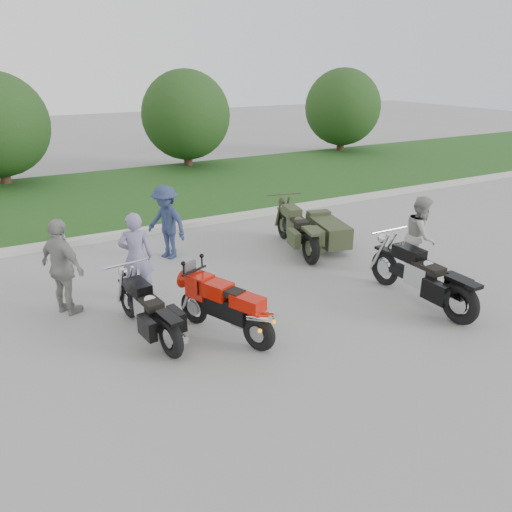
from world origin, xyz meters
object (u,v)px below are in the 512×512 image
cruiser_left (150,313)px  person_grey (421,236)px  cruiser_right (425,279)px  person_back (63,267)px  sportbike_red (226,306)px  person_stripe (136,257)px  person_denim (166,222)px  cruiser_sidecar (316,232)px

cruiser_left → person_grey: size_ratio=1.33×
cruiser_left → cruiser_right: 4.95m
person_grey → person_back: (-6.85, 1.67, 0.04)m
sportbike_red → person_stripe: (-0.85, 2.09, 0.29)m
cruiser_left → person_stripe: size_ratio=1.31×
person_denim → cruiser_sidecar: bearing=43.7°
sportbike_red → cruiser_sidecar: (3.61, 2.66, -0.10)m
cruiser_left → cruiser_sidecar: 5.16m
cruiser_left → person_denim: person_denim is taller
cruiser_right → cruiser_sidecar: cruiser_right is taller
cruiser_right → person_stripe: person_stripe is taller
cruiser_sidecar → person_stripe: size_ratio=1.49×
cruiser_right → person_stripe: 5.34m
person_stripe → person_grey: 5.79m
cruiser_left → person_back: bearing=116.0°
sportbike_red → person_grey: person_grey is taller
cruiser_sidecar → person_stripe: (-4.47, -0.57, 0.39)m
cruiser_right → person_grey: person_grey is taller
cruiser_sidecar → person_denim: person_denim is taller
person_back → person_denim: bearing=-84.0°
sportbike_red → cruiser_sidecar: cruiser_sidecar is taller
sportbike_red → cruiser_left: sportbike_red is taller
person_stripe → person_denim: bearing=-106.6°
sportbike_red → person_back: (-2.14, 2.13, 0.32)m
cruiser_sidecar → person_stripe: bearing=-160.5°
cruiser_right → person_stripe: bearing=148.0°
person_back → cruiser_left: bearing=-175.4°
cruiser_left → person_grey: (5.80, -0.10, 0.40)m
sportbike_red → person_grey: 4.74m
person_stripe → person_denim: person_stripe is taller
sportbike_red → person_denim: person_denim is taller
sportbike_red → person_denim: 3.91m
sportbike_red → cruiser_left: 1.24m
person_stripe → person_grey: person_stripe is taller
sportbike_red → cruiser_right: (3.69, -0.69, -0.05)m
cruiser_left → person_grey: person_grey is taller
person_grey → person_denim: 5.54m
person_grey → person_denim: person_denim is taller
cruiser_right → cruiser_sidecar: (-0.08, 3.35, -0.05)m
cruiser_left → cruiser_right: bearing=-22.2°
cruiser_right → person_back: size_ratio=1.47×
person_stripe → person_denim: size_ratio=1.01×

